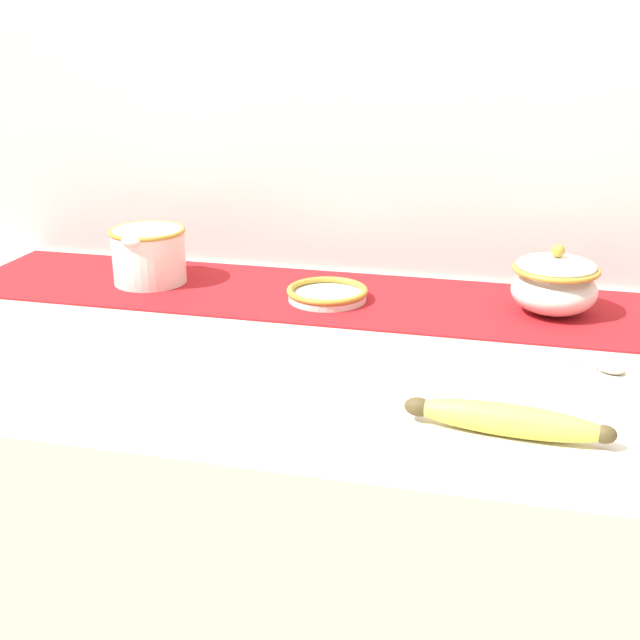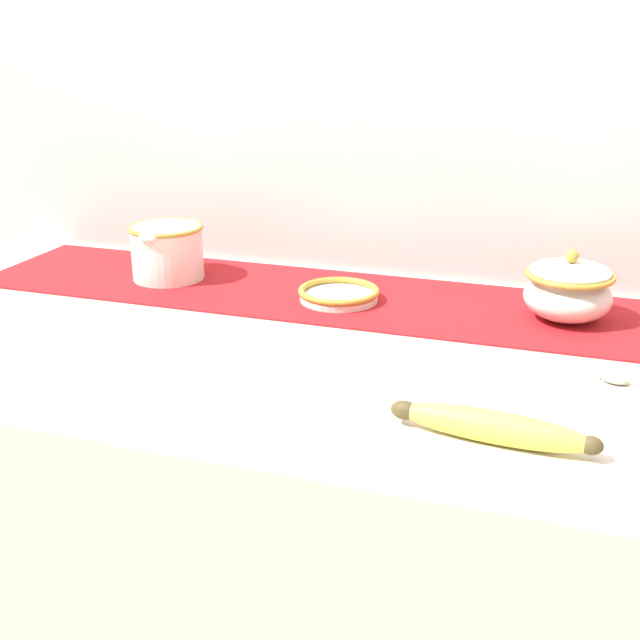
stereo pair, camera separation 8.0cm
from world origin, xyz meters
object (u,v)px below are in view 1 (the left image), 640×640
sugar_bowl (555,283)px  spoon (595,366)px  cream_pitcher (149,253)px  banana (507,420)px  small_dish (327,294)px

sugar_bowl → spoon: 0.21m
cream_pitcher → sugar_bowl: size_ratio=1.13×
sugar_bowl → banana: size_ratio=0.58×
small_dish → spoon: (0.39, -0.18, -0.01)m
spoon → small_dish: bearing=174.4°
banana → sugar_bowl: bearing=81.9°
cream_pitcher → spoon: (0.70, -0.20, -0.05)m
cream_pitcher → banana: (0.59, -0.40, -0.04)m
small_dish → sugar_bowl: bearing=3.5°
small_dish → banana: 0.47m
cream_pitcher → sugar_bowl: bearing=-0.1°
sugar_bowl → small_dish: 0.34m
cream_pitcher → small_dish: cream_pitcher is taller
small_dish → spoon: size_ratio=0.68×
banana → small_dish: bearing=126.7°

